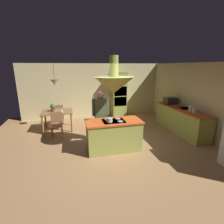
# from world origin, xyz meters

# --- Properties ---
(ground) EXTENTS (8.16, 8.16, 0.00)m
(ground) POSITION_xyz_m (0.00, 0.00, 0.00)
(ground) COLOR #AD7F51
(wall_back) EXTENTS (6.80, 0.10, 2.55)m
(wall_back) POSITION_xyz_m (0.00, 3.45, 1.27)
(wall_back) COLOR beige
(wall_back) RESTS_ON ground
(wall_right) EXTENTS (0.10, 7.20, 2.55)m
(wall_right) POSITION_xyz_m (3.25, 0.40, 1.27)
(wall_right) COLOR beige
(wall_right) RESTS_ON ground
(kitchen_island) EXTENTS (1.62, 0.76, 0.92)m
(kitchen_island) POSITION_xyz_m (0.00, -0.20, 0.46)
(kitchen_island) COLOR #A0A84C
(kitchen_island) RESTS_ON ground
(counter_run_right) EXTENTS (0.73, 2.62, 0.90)m
(counter_run_right) POSITION_xyz_m (2.84, 0.60, 0.46)
(counter_run_right) COLOR #A0A84C
(counter_run_right) RESTS_ON ground
(oven_tower) EXTENTS (0.66, 0.62, 2.17)m
(oven_tower) POSITION_xyz_m (1.10, 3.04, 1.08)
(oven_tower) COLOR #A0A84C
(oven_tower) RESTS_ON ground
(dining_table) EXTENTS (1.14, 0.90, 0.76)m
(dining_table) POSITION_xyz_m (-1.70, 1.90, 0.66)
(dining_table) COLOR #94653E
(dining_table) RESTS_ON ground
(person_at_island) EXTENTS (0.53, 0.22, 1.68)m
(person_at_island) POSITION_xyz_m (-0.27, 0.45, 0.96)
(person_at_island) COLOR tan
(person_at_island) RESTS_ON ground
(range_hood) EXTENTS (1.10, 1.10, 1.00)m
(range_hood) POSITION_xyz_m (0.00, -0.20, 1.95)
(range_hood) COLOR #A0A84C
(pendant_light_over_table) EXTENTS (0.32, 0.32, 0.82)m
(pendant_light_over_table) POSITION_xyz_m (-1.70, 1.90, 1.86)
(pendant_light_over_table) COLOR beige
(chair_facing_island) EXTENTS (0.40, 0.40, 0.87)m
(chair_facing_island) POSITION_xyz_m (-1.70, 1.23, 0.50)
(chair_facing_island) COLOR #94653E
(chair_facing_island) RESTS_ON ground
(chair_by_back_wall) EXTENTS (0.40, 0.40, 0.87)m
(chair_by_back_wall) POSITION_xyz_m (-1.70, 2.57, 0.50)
(chair_by_back_wall) COLOR #94653E
(chair_by_back_wall) RESTS_ON ground
(potted_plant_on_table) EXTENTS (0.20, 0.20, 0.30)m
(potted_plant_on_table) POSITION_xyz_m (-1.83, 1.87, 0.93)
(potted_plant_on_table) COLOR #99382D
(potted_plant_on_table) RESTS_ON dining_table
(cup_on_table) EXTENTS (0.07, 0.07, 0.09)m
(cup_on_table) POSITION_xyz_m (-1.52, 1.68, 0.81)
(cup_on_table) COLOR white
(cup_on_table) RESTS_ON dining_table
(canister_flour) EXTENTS (0.14, 0.14, 0.17)m
(canister_flour) POSITION_xyz_m (2.84, -0.05, 0.99)
(canister_flour) COLOR silver
(canister_flour) RESTS_ON counter_run_right
(canister_sugar) EXTENTS (0.12, 0.12, 0.21)m
(canister_sugar) POSITION_xyz_m (2.84, 0.13, 1.01)
(canister_sugar) COLOR silver
(canister_sugar) RESTS_ON counter_run_right
(microwave_on_counter) EXTENTS (0.46, 0.36, 0.28)m
(microwave_on_counter) POSITION_xyz_m (2.84, 1.37, 1.04)
(microwave_on_counter) COLOR #232326
(microwave_on_counter) RESTS_ON counter_run_right
(cooking_pot_on_cooktop) EXTENTS (0.18, 0.18, 0.12)m
(cooking_pot_on_cooktop) POSITION_xyz_m (-0.16, -0.33, 0.98)
(cooking_pot_on_cooktop) COLOR #B2B2B7
(cooking_pot_on_cooktop) RESTS_ON kitchen_island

